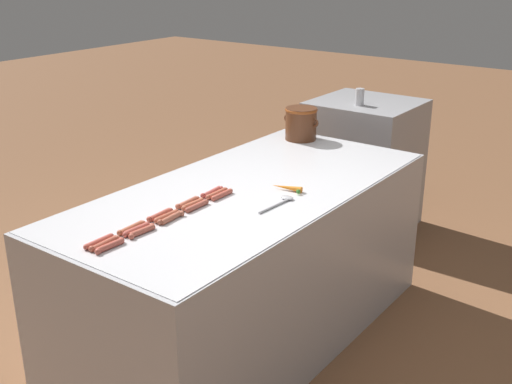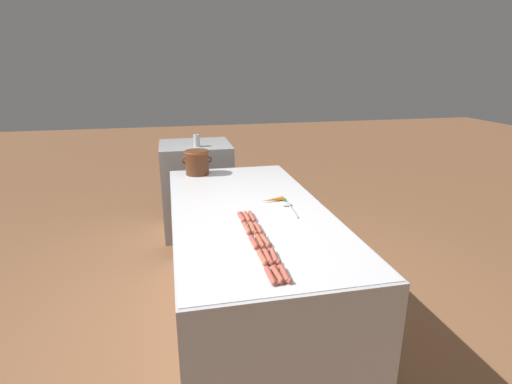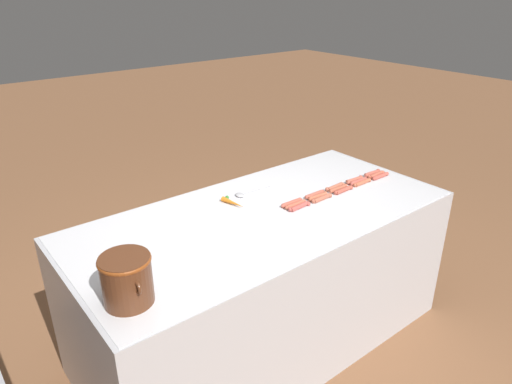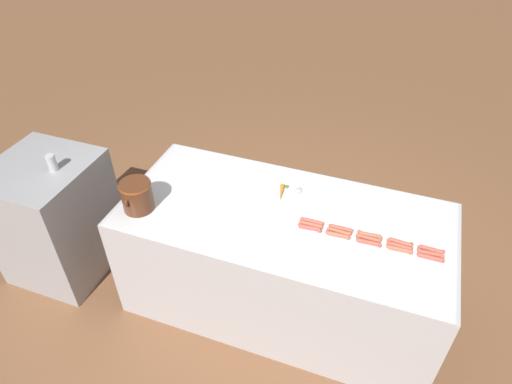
{
  "view_description": "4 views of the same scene",
  "coord_description": "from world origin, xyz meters",
  "views": [
    {
      "loc": [
        1.92,
        -2.53,
        2.09
      ],
      "look_at": [
        0.14,
        -0.12,
        0.96
      ],
      "focal_mm": 44.7,
      "sensor_mm": 36.0,
      "label": 1
    },
    {
      "loc": [
        -0.5,
        -2.52,
        1.86
      ],
      "look_at": [
        0.11,
        0.25,
        0.94
      ],
      "focal_mm": 27.94,
      "sensor_mm": 36.0,
      "label": 2
    },
    {
      "loc": [
        -1.83,
        1.51,
        2.13
      ],
      "look_at": [
        0.08,
        -0.0,
        1.02
      ],
      "focal_mm": 32.56,
      "sensor_mm": 36.0,
      "label": 3
    },
    {
      "loc": [
        -2.16,
        -0.58,
        2.92
      ],
      "look_at": [
        0.12,
        0.25,
        0.95
      ],
      "focal_mm": 31.28,
      "sensor_mm": 36.0,
      "label": 4
    }
  ],
  "objects": [
    {
      "name": "serving_spoon",
      "position": [
        0.27,
        -0.07,
        0.92
      ],
      "size": [
        0.07,
        0.27,
        0.02
      ],
      "color": "#B7B7BC",
      "rests_on": "griddle_counter"
    },
    {
      "name": "hot_dog_12",
      "position": [
        -0.02,
        -0.57,
        0.93
      ],
      "size": [
        0.04,
        0.16,
        0.03
      ],
      "color": "#B15E46",
      "rests_on": "griddle_counter"
    },
    {
      "name": "hot_dog_8",
      "position": [
        -0.05,
        -0.38,
        0.93
      ],
      "size": [
        0.03,
        0.16,
        0.03
      ],
      "color": "#B75D41",
      "rests_on": "griddle_counter"
    },
    {
      "name": "hot_dog_9",
      "position": [
        -0.05,
        -0.2,
        0.93
      ],
      "size": [
        0.03,
        0.16,
        0.03
      ],
      "color": "#B95B42",
      "rests_on": "griddle_counter"
    },
    {
      "name": "ground_plane",
      "position": [
        0.0,
        0.0,
        0.0
      ],
      "size": [
        20.0,
        20.0,
        0.0
      ],
      "primitive_type": "plane",
      "color": "brown"
    },
    {
      "name": "griddle_counter",
      "position": [
        0.0,
        0.0,
        0.46
      ],
      "size": [
        1.04,
        2.24,
        0.91
      ],
      "color": "#BCBCC1",
      "rests_on": "ground_plane"
    },
    {
      "name": "hot_dog_2",
      "position": [
        -0.09,
        -0.57,
        0.93
      ],
      "size": [
        0.03,
        0.16,
        0.03
      ],
      "color": "#B64F3E",
      "rests_on": "griddle_counter"
    },
    {
      "name": "hot_dog_4",
      "position": [
        -0.09,
        -0.2,
        0.93
      ],
      "size": [
        0.04,
        0.16,
        0.03
      ],
      "color": "#BB4F46",
      "rests_on": "griddle_counter"
    },
    {
      "name": "hot_dog_0",
      "position": [
        -0.09,
        -0.94,
        0.93
      ],
      "size": [
        0.03,
        0.16,
        0.03
      ],
      "color": "#BE5043",
      "rests_on": "griddle_counter"
    },
    {
      "name": "hot_dog_5",
      "position": [
        -0.05,
        -0.94,
        0.93
      ],
      "size": [
        0.03,
        0.16,
        0.03
      ],
      "color": "#B85842",
      "rests_on": "griddle_counter"
    },
    {
      "name": "hot_dog_1",
      "position": [
        -0.08,
        -0.76,
        0.93
      ],
      "size": [
        0.03,
        0.16,
        0.03
      ],
      "color": "#B75C40",
      "rests_on": "griddle_counter"
    },
    {
      "name": "hot_dog_14",
      "position": [
        -0.02,
        -0.19,
        0.93
      ],
      "size": [
        0.03,
        0.16,
        0.03
      ],
      "color": "#BB5443",
      "rests_on": "griddle_counter"
    },
    {
      "name": "carrot",
      "position": [
        0.2,
        0.08,
        0.93
      ],
      "size": [
        0.18,
        0.06,
        0.03
      ],
      "color": "orange",
      "rests_on": "griddle_counter"
    },
    {
      "name": "hot_dog_11",
      "position": [
        -0.02,
        -0.76,
        0.93
      ],
      "size": [
        0.04,
        0.16,
        0.03
      ],
      "color": "#B85845",
      "rests_on": "griddle_counter"
    },
    {
      "name": "bean_pot",
      "position": [
        -0.28,
        0.95,
        1.03
      ],
      "size": [
        0.27,
        0.22,
        0.21
      ],
      "color": "#562D19",
      "rests_on": "griddle_counter"
    },
    {
      "name": "hot_dog_3",
      "position": [
        -0.09,
        -0.38,
        0.93
      ],
      "size": [
        0.03,
        0.16,
        0.03
      ],
      "color": "#B25D45",
      "rests_on": "griddle_counter"
    },
    {
      "name": "hot_dog_10",
      "position": [
        -0.02,
        -0.94,
        0.93
      ],
      "size": [
        0.03,
        0.16,
        0.03
      ],
      "color": "#BB5445",
      "rests_on": "griddle_counter"
    },
    {
      "name": "hot_dog_6",
      "position": [
        -0.05,
        -0.76,
        0.93
      ],
      "size": [
        0.03,
        0.16,
        0.03
      ],
      "color": "#B75246",
      "rests_on": "griddle_counter"
    },
    {
      "name": "hot_dog_13",
      "position": [
        -0.02,
        -0.39,
        0.93
      ],
      "size": [
        0.03,
        0.16,
        0.03
      ],
      "color": "#B05443",
      "rests_on": "griddle_counter"
    },
    {
      "name": "hot_dog_7",
      "position": [
        -0.05,
        -0.57,
        0.93
      ],
      "size": [
        0.03,
        0.16,
        0.03
      ],
      "color": "#B2593F",
      "rests_on": "griddle_counter"
    }
  ]
}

